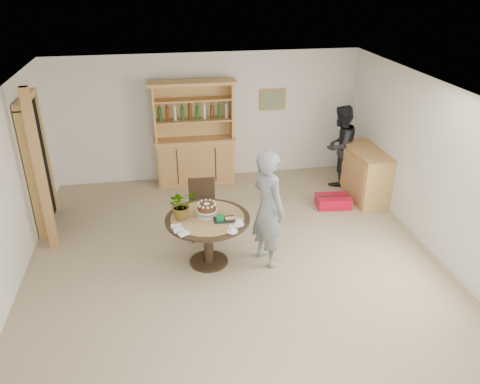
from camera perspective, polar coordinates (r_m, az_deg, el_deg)
name	(u,v)px	position (r m, az deg, el deg)	size (l,w,h in m)	color
ground	(238,273)	(6.78, -0.25, -9.79)	(7.00, 7.00, 0.00)	tan
room_shell	(238,159)	(5.94, -0.27, 4.01)	(6.04, 7.04, 2.52)	white
doorway	(37,162)	(8.20, -23.53, 3.36)	(0.13, 1.10, 2.18)	black
pine_post	(40,173)	(7.37, -23.16, 2.20)	(0.12, 0.12, 2.50)	tan
hutch	(195,149)	(9.28, -5.52, 5.20)	(1.62, 0.54, 2.04)	tan
sideboard	(365,174)	(8.98, 14.99, 2.19)	(0.54, 1.26, 0.94)	tan
dining_table	(208,227)	(6.68, -3.94, -4.25)	(1.20, 1.20, 0.76)	black
dining_chair	(202,205)	(7.44, -4.61, -1.53)	(0.44, 0.44, 0.95)	black
birthday_cake	(207,208)	(6.59, -4.06, -1.94)	(0.30, 0.30, 0.20)	white
flower_vase	(182,204)	(6.53, -7.13, -1.50)	(0.38, 0.33, 0.42)	#3F7233
gift_tray	(224,219)	(6.51, -1.98, -3.25)	(0.30, 0.20, 0.08)	black
coffee_cup_a	(239,222)	(6.39, -0.13, -3.68)	(0.15, 0.15, 0.09)	white
coffee_cup_b	(232,229)	(6.23, -0.95, -4.58)	(0.15, 0.15, 0.08)	white
napkins	(180,230)	(6.31, -7.37, -4.62)	(0.24, 0.33, 0.03)	white
teen_boy	(268,208)	(6.59, 3.46, -2.00)	(0.64, 0.42, 1.75)	slate
adult_person	(340,146)	(9.32, 12.09, 5.54)	(0.77, 0.60, 1.59)	black
red_suitcase	(333,201)	(8.64, 11.28, -1.12)	(0.64, 0.46, 0.21)	red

